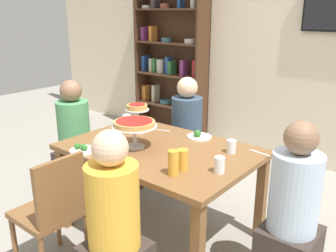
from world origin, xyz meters
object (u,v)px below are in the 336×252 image
salad_plate_far_diner (83,149)px  cutlery_knife_near (160,130)px  water_glass_clear_far (127,120)px  water_glass_clear_spare (219,165)px  diner_head_west (75,148)px  diner_head_east (291,223)px  diner_far_left (186,142)px  cutlery_fork_near (260,153)px  salad_plate_near_diner (199,136)px  personal_pizza_stand (137,111)px  chair_near_left (53,209)px  water_glass_clear_near (231,146)px  bookshelf (171,59)px  deep_dish_pizza_stand (134,125)px  beer_glass_amber_tall (173,163)px  diner_near_right (115,239)px  dining_table (160,159)px  beer_glass_amber_short (183,160)px

salad_plate_far_diner → cutlery_knife_near: (0.12, 0.75, -0.01)m
water_glass_clear_far → water_glass_clear_spare: 1.24m
diner_head_west → salad_plate_far_diner: (0.65, -0.40, 0.26)m
diner_head_east → water_glass_clear_far: 1.69m
diner_far_left → cutlery_fork_near: size_ratio=6.39×
water_glass_clear_spare → salad_plate_near_diner: bearing=135.7°
diner_head_west → cutlery_knife_near: size_ratio=6.39×
cutlery_knife_near → water_glass_clear_far: bearing=-3.7°
diner_head_west → personal_pizza_stand: diner_head_west is taller
chair_near_left → water_glass_clear_spare: (0.84, 0.71, 0.31)m
salad_plate_far_diner → water_glass_clear_near: 1.11m
salad_plate_far_diner → water_glass_clear_spare: (0.99, 0.32, 0.04)m
bookshelf → personal_pizza_stand: 2.16m
diner_far_left → deep_dish_pizza_stand: 1.00m
beer_glass_amber_tall → diner_far_left: bearing=122.4°
personal_pizza_stand → water_glass_clear_near: 0.89m
beer_glass_amber_tall → cutlery_fork_near: size_ratio=0.92×
diner_head_west → water_glass_clear_near: diner_head_west is taller
diner_near_right → chair_near_left: 0.57m
salad_plate_near_diner → water_glass_clear_spare: 0.69m
bookshelf → salad_plate_far_diner: size_ratio=10.87×
water_glass_clear_spare → diner_head_west: bearing=177.2°
dining_table → personal_pizza_stand: size_ratio=5.82×
deep_dish_pizza_stand → personal_pizza_stand: 0.37m
water_glass_clear_far → diner_head_west: bearing=-149.9°
deep_dish_pizza_stand → water_glass_clear_spare: bearing=0.9°
salad_plate_near_diner → salad_plate_far_diner: bearing=-121.9°
diner_near_right → water_glass_clear_near: diner_near_right is taller
dining_table → diner_far_left: (-0.31, 0.77, -0.16)m
diner_head_east → salad_plate_far_diner: 1.54m
bookshelf → personal_pizza_stand: bookshelf is taller
diner_head_west → salad_plate_far_diner: bearing=-31.6°
cutlery_fork_near → cutlery_knife_near: size_ratio=1.00×
water_glass_clear_far → salad_plate_near_diner: bearing=11.3°
water_glass_clear_near → water_glass_clear_spare: water_glass_clear_spare is taller
dining_table → beer_glass_amber_tall: bearing=-39.6°
dining_table → beer_glass_amber_tall: 0.53m
water_glass_clear_far → cutlery_knife_near: size_ratio=0.59×
water_glass_clear_spare → diner_near_right: bearing=-111.4°
chair_near_left → deep_dish_pizza_stand: deep_dish_pizza_stand is taller
water_glass_clear_far → cutlery_knife_near: (0.32, 0.09, -0.05)m
bookshelf → personal_pizza_stand: (1.11, -1.85, -0.19)m
diner_head_west → beer_glass_amber_short: (1.42, -0.19, 0.32)m
salad_plate_near_diner → cutlery_knife_near: size_ratio=1.14×
diner_near_right → diner_far_left: same height
dining_table → salad_plate_near_diner: 0.41m
diner_near_right → water_glass_clear_far: (-0.92, 1.02, 0.30)m
water_glass_clear_near → chair_near_left: bearing=-124.2°
chair_near_left → water_glass_clear_near: bearing=-34.2°
diner_far_left → diner_head_east: bearing=60.8°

